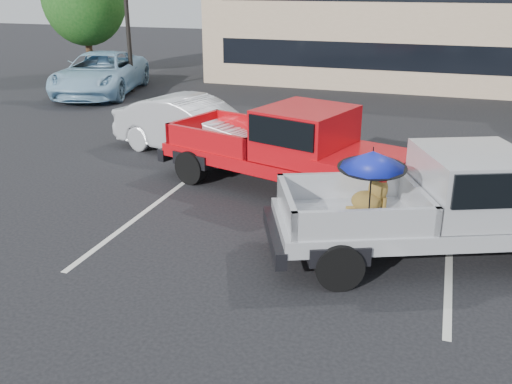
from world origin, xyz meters
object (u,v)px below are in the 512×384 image
silver_pickup (456,200)px  silver_sedan (193,126)px  red_pickup (298,146)px  blue_suv (100,74)px

silver_pickup → silver_sedan: 8.07m
red_pickup → blue_suv: 13.82m
silver_pickup → red_pickup: 4.00m
silver_pickup → red_pickup: silver_pickup is taller
silver_pickup → blue_suv: silver_pickup is taller
silver_sedan → blue_suv: blue_suv is taller
silver_sedan → blue_suv: size_ratio=0.76×
red_pickup → blue_suv: bearing=158.0°
silver_sedan → red_pickup: bearing=-106.9°
blue_suv → red_pickup: bearing=-53.9°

